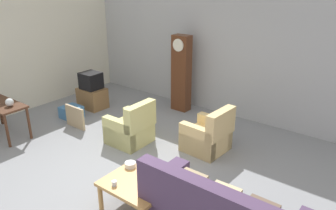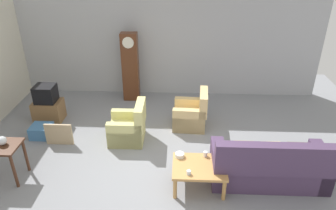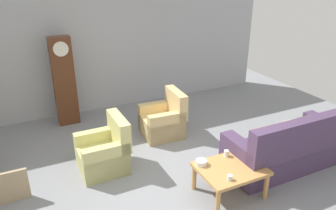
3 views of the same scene
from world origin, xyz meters
name	(u,v)px [view 3 (image 3 of 3)]	position (x,y,z in m)	size (l,w,h in m)	color
ground_plane	(171,188)	(0.00, 0.00, 0.00)	(10.40, 10.40, 0.00)	gray
garage_door_wall	(103,42)	(0.00, 3.60, 1.60)	(8.40, 0.16, 3.20)	#ADAFB5
couch_floral	(287,149)	(2.02, -0.32, 0.36)	(2.10, 0.88, 1.04)	#4C3856
armchair_olive_near	(105,153)	(-0.77, 0.97, 0.31)	(0.80, 0.77, 0.92)	#CCC67A
armchair_olive_far	(164,121)	(0.64, 1.65, 0.31)	(0.83, 0.80, 0.92)	#DCBB7A
coffee_table_wood	(230,171)	(0.73, -0.49, 0.40)	(0.96, 0.76, 0.47)	tan
grandfather_clock	(64,81)	(-1.02, 3.08, 0.96)	(0.44, 0.30, 1.91)	#562D19
framed_picture_leaning	(7,188)	(-2.29, 0.74, 0.25)	(0.60, 0.05, 0.50)	tan
cup_white_porcelain	(226,153)	(0.85, -0.20, 0.52)	(0.08, 0.08, 0.10)	white
cup_blue_rimmed	(230,177)	(0.54, -0.73, 0.50)	(0.07, 0.07, 0.08)	silver
bowl_white_stacked	(201,162)	(0.38, -0.24, 0.50)	(0.17, 0.17, 0.08)	white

